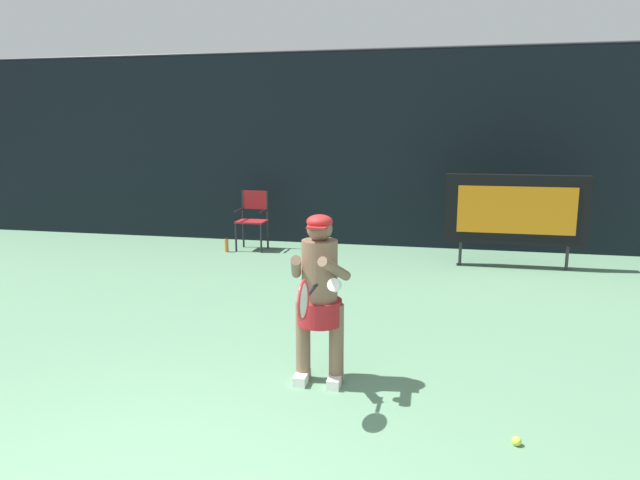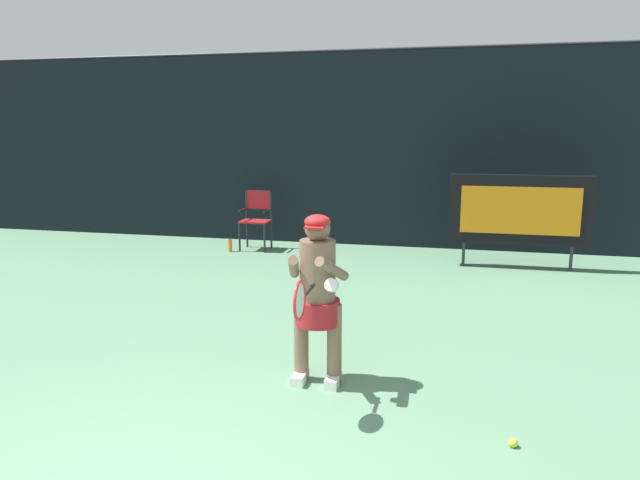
{
  "view_description": "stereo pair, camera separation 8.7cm",
  "coord_description": "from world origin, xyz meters",
  "px_view_note": "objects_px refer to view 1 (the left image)",
  "views": [
    {
      "loc": [
        1.68,
        -2.5,
        2.23
      ],
      "look_at": [
        0.39,
        3.45,
        1.05
      ],
      "focal_mm": 32.67,
      "sensor_mm": 36.0,
      "label": 1
    },
    {
      "loc": [
        1.76,
        -2.48,
        2.23
      ],
      "look_at": [
        0.39,
        3.45,
        1.05
      ],
      "focal_mm": 32.67,
      "sensor_mm": 36.0,
      "label": 2
    }
  ],
  "objects_px": {
    "scoreboard": "(516,210)",
    "tennis_ball_loose": "(517,441)",
    "umpire_chair": "(253,216)",
    "tennis_player": "(319,292)",
    "water_bottle": "(227,245)",
    "tennis_racket": "(304,300)"
  },
  "relations": [
    {
      "from": "scoreboard",
      "to": "tennis_ball_loose",
      "type": "relative_size",
      "value": 32.35
    },
    {
      "from": "tennis_player",
      "to": "water_bottle",
      "type": "bearing_deg",
      "value": 119.34
    },
    {
      "from": "umpire_chair",
      "to": "tennis_ball_loose",
      "type": "distance_m",
      "value": 7.34
    },
    {
      "from": "umpire_chair",
      "to": "tennis_player",
      "type": "xyz_separation_m",
      "value": [
        2.43,
        -5.37,
        0.21
      ]
    },
    {
      "from": "scoreboard",
      "to": "tennis_racket",
      "type": "height_order",
      "value": "scoreboard"
    },
    {
      "from": "scoreboard",
      "to": "water_bottle",
      "type": "distance_m",
      "value": 5.03
    },
    {
      "from": "scoreboard",
      "to": "tennis_racket",
      "type": "xyz_separation_m",
      "value": [
        -2.1,
        -5.56,
        0.02
      ]
    },
    {
      "from": "tennis_racket",
      "to": "tennis_ball_loose",
      "type": "xyz_separation_m",
      "value": [
        1.57,
        -0.06,
        -0.93
      ]
    },
    {
      "from": "scoreboard",
      "to": "water_bottle",
      "type": "height_order",
      "value": "scoreboard"
    },
    {
      "from": "scoreboard",
      "to": "water_bottle",
      "type": "xyz_separation_m",
      "value": [
        -4.96,
        0.15,
        -0.82
      ]
    },
    {
      "from": "tennis_player",
      "to": "tennis_ball_loose",
      "type": "xyz_separation_m",
      "value": [
        1.6,
        -0.73,
        -0.79
      ]
    },
    {
      "from": "water_bottle",
      "to": "tennis_ball_loose",
      "type": "distance_m",
      "value": 7.28
    },
    {
      "from": "scoreboard",
      "to": "umpire_chair",
      "type": "height_order",
      "value": "scoreboard"
    },
    {
      "from": "umpire_chair",
      "to": "tennis_ball_loose",
      "type": "xyz_separation_m",
      "value": [
        4.03,
        -6.11,
        -0.58
      ]
    },
    {
      "from": "umpire_chair",
      "to": "tennis_racket",
      "type": "xyz_separation_m",
      "value": [
        2.46,
        -6.05,
        0.35
      ]
    },
    {
      "from": "scoreboard",
      "to": "umpire_chair",
      "type": "distance_m",
      "value": 4.6
    },
    {
      "from": "water_bottle",
      "to": "tennis_player",
      "type": "bearing_deg",
      "value": -60.66
    },
    {
      "from": "umpire_chair",
      "to": "tennis_racket",
      "type": "bearing_deg",
      "value": -67.86
    },
    {
      "from": "umpire_chair",
      "to": "tennis_ball_loose",
      "type": "bearing_deg",
      "value": -56.58
    },
    {
      "from": "tennis_player",
      "to": "umpire_chair",
      "type": "bearing_deg",
      "value": 114.35
    },
    {
      "from": "scoreboard",
      "to": "tennis_ball_loose",
      "type": "bearing_deg",
      "value": -95.4
    },
    {
      "from": "tennis_player",
      "to": "tennis_ball_loose",
      "type": "height_order",
      "value": "tennis_player"
    }
  ]
}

